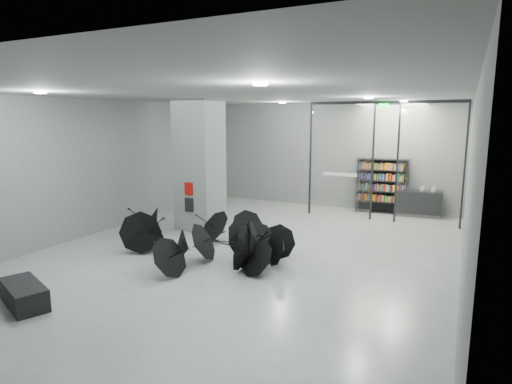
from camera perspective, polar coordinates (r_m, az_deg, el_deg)
The scene contains 10 objects.
room at distance 10.32m, azimuth -2.21°, elevation 6.48°, with size 14.00×14.02×4.01m.
column at distance 13.39m, azimuth -7.52°, elevation 3.58°, with size 1.20×1.20×4.00m, color slate.
fire_cabinet at distance 12.98m, azimuth -8.98°, elevation 0.45°, with size 0.28×0.04×0.38m, color #A50A07.
info_panel at distance 13.07m, azimuth -8.92°, elevation -1.72°, with size 0.30×0.03×0.42m, color black.
exit_sign at distance 14.58m, azimuth 16.67°, elevation 10.94°, with size 0.30×0.06×0.15m, color #0CE533.
glass_partition at distance 14.83m, azimuth 16.45°, elevation 4.58°, with size 5.06×0.08×4.00m.
bench at distance 9.26m, azimuth -28.58°, elevation -11.92°, with size 1.30×0.56×0.42m, color black.
bookshelf at distance 16.22m, azimuth 16.42°, elevation 0.79°, with size 1.81×0.36×1.99m, color black, non-canonical shape.
shop_counter at distance 16.17m, azimuth 20.83°, elevation -1.40°, with size 1.55×0.62×0.93m, color black.
umbrella_cluster at distance 10.77m, azimuth -5.24°, elevation -7.12°, with size 5.70×4.31×1.31m.
Camera 1 is at (4.92, -9.05, 3.47)m, focal length 29.94 mm.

